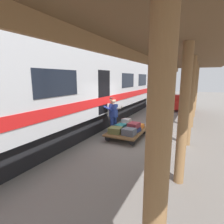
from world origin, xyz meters
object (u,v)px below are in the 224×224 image
at_px(suitcase_olive_duffel, 115,130).
at_px(baggage_tug, 179,103).
at_px(suitcase_slate_roller, 129,132).
at_px(porter_in_overalls, 113,115).
at_px(luggage_cart, 127,131).
at_px(suitcase_teal_softside, 121,127).
at_px(suitcase_gray_aluminum, 126,121).
at_px(porter_by_door, 112,114).
at_px(train_car, 78,89).
at_px(suitcase_burgundy_valise, 134,125).
at_px(suitcase_cream_canvas, 126,125).
at_px(suitcase_navy_fabric, 134,130).
at_px(suitcase_orange_carryall, 138,126).

bearing_deg(suitcase_olive_duffel, baggage_tug, -101.20).
distance_m(suitcase_slate_roller, porter_in_overalls, 1.42).
bearing_deg(suitcase_olive_duffel, luggage_cart, -118.23).
relative_size(luggage_cart, suitcase_slate_roller, 4.16).
relative_size(suitcase_teal_softside, porter_in_overalls, 0.31).
xyz_separation_m(suitcase_slate_roller, suitcase_gray_aluminum, (0.59, -1.16, 0.14)).
distance_m(suitcase_slate_roller, porter_by_door, 1.57).
relative_size(suitcase_olive_duffel, porter_by_door, 0.31).
bearing_deg(luggage_cart, suitcase_slate_roller, 118.23).
height_order(train_car, baggage_tug, train_car).
bearing_deg(suitcase_burgundy_valise, suitcase_cream_canvas, -42.01).
xyz_separation_m(suitcase_cream_canvas, porter_in_overalls, (0.48, 0.37, 0.52)).
relative_size(suitcase_olive_duffel, suitcase_gray_aluminum, 1.42).
bearing_deg(train_car, luggage_cart, 175.34).
xyz_separation_m(luggage_cart, suitcase_olive_duffel, (0.31, 0.57, 0.17)).
bearing_deg(suitcase_cream_canvas, train_car, 8.02).
height_order(suitcase_olive_duffel, porter_by_door, porter_by_door).
bearing_deg(suitcase_teal_softside, suitcase_cream_canvas, -90.00).
bearing_deg(suitcase_navy_fabric, porter_in_overalls, -10.32).
height_order(suitcase_teal_softside, porter_by_door, porter_by_door).
bearing_deg(luggage_cart, suitcase_gray_aluminum, -64.72).
bearing_deg(suitcase_orange_carryall, suitcase_olive_duffel, 61.77).
xyz_separation_m(suitcase_olive_duffel, porter_in_overalls, (0.48, -0.77, 0.49)).
bearing_deg(porter_by_door, baggage_tug, -106.72).
relative_size(suitcase_slate_roller, baggage_tug, 0.28).
distance_m(suitcase_navy_fabric, suitcase_burgundy_valise, 0.19).
bearing_deg(suitcase_teal_softside, suitcase_gray_aluminum, -92.56).
distance_m(luggage_cart, suitcase_olive_duffel, 0.67).
relative_size(suitcase_burgundy_valise, porter_in_overalls, 0.31).
relative_size(suitcase_cream_canvas, baggage_tug, 0.35).
xyz_separation_m(suitcase_orange_carryall, suitcase_burgundy_valise, (0.01, 0.55, 0.18)).
bearing_deg(porter_by_door, suitcase_navy_fabric, 164.77).
distance_m(suitcase_burgundy_valise, suitcase_gray_aluminum, 0.81).
relative_size(suitcase_navy_fabric, suitcase_orange_carryall, 0.83).
height_order(suitcase_olive_duffel, suitcase_burgundy_valise, suitcase_burgundy_valise).
bearing_deg(suitcase_burgundy_valise, porter_in_overalls, -9.17).
height_order(suitcase_slate_roller, suitcase_gray_aluminum, suitcase_gray_aluminum).
distance_m(suitcase_slate_roller, suitcase_orange_carryall, 1.14).
bearing_deg(luggage_cart, suitcase_navy_fabric, 180.00).
distance_m(suitcase_olive_duffel, porter_in_overalls, 1.03).
relative_size(suitcase_navy_fabric, suitcase_olive_duffel, 0.96).
distance_m(suitcase_olive_duffel, suitcase_slate_roller, 0.61).
height_order(suitcase_cream_canvas, suitcase_teal_softside, suitcase_teal_softside).
bearing_deg(train_car, suitcase_cream_canvas, -171.98).
bearing_deg(suitcase_olive_duffel, suitcase_orange_carryall, -118.23).
distance_m(suitcase_navy_fabric, suitcase_orange_carryall, 0.57).
bearing_deg(suitcase_teal_softside, baggage_tug, -102.00).
distance_m(suitcase_teal_softside, baggage_tug, 7.98).
bearing_deg(porter_in_overalls, porter_by_door, -50.55).
height_order(suitcase_cream_canvas, porter_by_door, porter_by_door).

